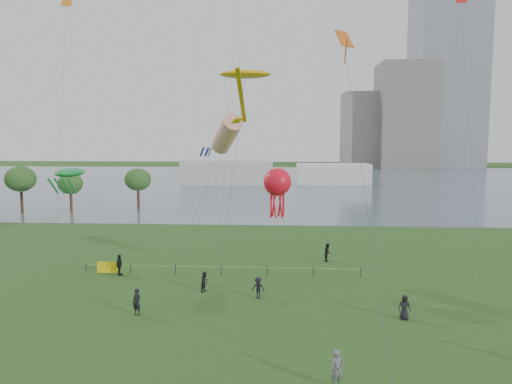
# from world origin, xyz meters

# --- Properties ---
(ground_plane) EXTENTS (400.00, 400.00, 0.00)m
(ground_plane) POSITION_xyz_m (0.00, 0.00, 0.00)
(ground_plane) COLOR #1B3E13
(lake) EXTENTS (400.00, 120.00, 0.08)m
(lake) POSITION_xyz_m (0.00, 100.00, 0.02)
(lake) COLOR slate
(lake) RESTS_ON ground_plane
(tower) EXTENTS (24.00, 24.00, 120.00)m
(tower) POSITION_xyz_m (62.00, 168.00, 60.00)
(tower) COLOR slate
(tower) RESTS_ON ground_plane
(building_mid) EXTENTS (20.00, 20.00, 38.00)m
(building_mid) POSITION_xyz_m (46.00, 162.00, 19.00)
(building_mid) COLOR slate
(building_mid) RESTS_ON ground_plane
(building_low) EXTENTS (16.00, 18.00, 28.00)m
(building_low) POSITION_xyz_m (32.00, 168.00, 14.00)
(building_low) COLOR slate
(building_low) RESTS_ON ground_plane
(pavilion_left) EXTENTS (22.00, 8.00, 6.00)m
(pavilion_left) POSITION_xyz_m (-12.00, 95.00, 3.00)
(pavilion_left) COLOR silver
(pavilion_left) RESTS_ON ground_plane
(pavilion_right) EXTENTS (18.00, 7.00, 5.00)m
(pavilion_right) POSITION_xyz_m (14.00, 98.00, 2.50)
(pavilion_right) COLOR silver
(pavilion_right) RESTS_ON ground_plane
(trees) EXTENTS (27.89, 12.42, 7.31)m
(trees) POSITION_xyz_m (-35.49, 49.37, 5.01)
(trees) COLOR #372119
(trees) RESTS_ON ground_plane
(fence) EXTENTS (24.07, 0.07, 1.05)m
(fence) POSITION_xyz_m (-9.50, 15.93, 0.55)
(fence) COLOR black
(fence) RESTS_ON ground_plane
(kite_flyer) EXTENTS (0.83, 0.71, 1.93)m
(kite_flyer) POSITION_xyz_m (4.67, -3.11, 0.96)
(kite_flyer) COLOR slate
(kite_flyer) RESTS_ON ground_plane
(spectator_a) EXTENTS (0.87, 0.95, 1.58)m
(spectator_a) POSITION_xyz_m (-4.06, 11.33, 0.79)
(spectator_a) COLOR black
(spectator_a) RESTS_ON ground_plane
(spectator_b) EXTENTS (1.17, 0.88, 1.61)m
(spectator_b) POSITION_xyz_m (0.16, 10.01, 0.81)
(spectator_b) COLOR black
(spectator_b) RESTS_ON ground_plane
(spectator_c) EXTENTS (0.52, 1.11, 1.84)m
(spectator_c) POSITION_xyz_m (-12.20, 15.40, 0.92)
(spectator_c) COLOR black
(spectator_c) RESTS_ON ground_plane
(spectator_d) EXTENTS (0.84, 0.57, 1.66)m
(spectator_d) POSITION_xyz_m (10.05, 6.30, 0.83)
(spectator_d) COLOR black
(spectator_d) RESTS_ON ground_plane
(spectator_f) EXTENTS (0.78, 0.66, 1.83)m
(spectator_f) POSITION_xyz_m (-7.84, 6.02, 0.91)
(spectator_f) COLOR black
(spectator_f) RESTS_ON ground_plane
(spectator_g) EXTENTS (0.84, 0.98, 1.74)m
(spectator_g) POSITION_xyz_m (6.28, 21.44, 0.87)
(spectator_g) COLOR black
(spectator_g) RESTS_ON ground_plane
(kite_stingray) EXTENTS (4.82, 12.16, 18.14)m
(kite_stingray) POSITION_xyz_m (-1.67, 21.01, 17.67)
(kite_stingray) COLOR #3F3F42
(kite_windsock) EXTENTS (6.13, 8.73, 14.13)m
(kite_windsock) POSITION_xyz_m (-3.37, 20.40, 12.20)
(kite_windsock) COLOR #3F3F42
(kite_creature) EXTENTS (2.40, 4.53, 9.28)m
(kite_creature) POSITION_xyz_m (-16.47, 15.87, 8.86)
(kite_creature) COLOR #3F3F42
(kite_octopus) EXTENTS (2.76, 3.83, 9.47)m
(kite_octopus) POSITION_xyz_m (1.49, 14.35, 8.26)
(kite_octopus) COLOR #3F3F42
(kite_delta) EXTENTS (1.57, 15.38, 19.15)m
(kite_delta) POSITION_xyz_m (6.09, 7.74, 17.31)
(kite_delta) COLOR #3F3F42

